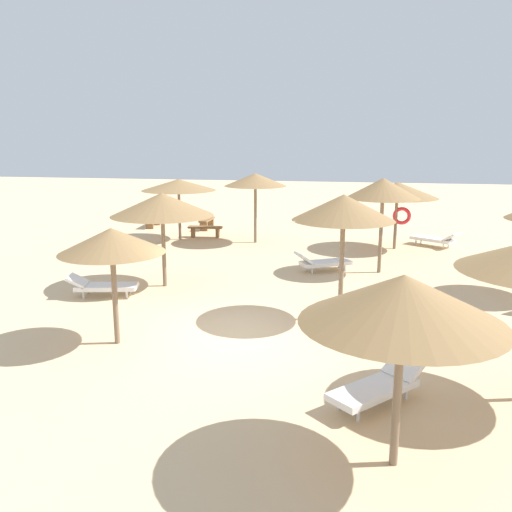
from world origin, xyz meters
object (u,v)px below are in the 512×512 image
at_px(lounger_3, 322,262).
at_px(bench_0, 207,222).
at_px(lounger_2, 102,286).
at_px(parasol_3, 383,189).
at_px(parasol_1, 403,300).
at_px(parasol_2, 162,205).
at_px(parasol_8, 255,180).
at_px(parasol_9, 179,185).
at_px(parasol_6, 112,241).
at_px(bench_2, 153,220).
at_px(parasol_7, 344,208).
at_px(parasol_4, 398,190).
at_px(lounger_1, 379,386).
at_px(bench_1, 205,230).
at_px(lounger_4, 436,239).

bearing_deg(lounger_3, bench_0, 129.11).
bearing_deg(lounger_2, parasol_3, 27.93).
distance_m(parasol_1, parasol_2, 10.22).
bearing_deg(parasol_8, parasol_9, 178.40).
relative_size(parasol_8, lounger_2, 1.44).
xyz_separation_m(parasol_6, bench_2, (-4.59, 14.54, -1.94)).
bearing_deg(lounger_2, parasol_2, 43.96).
distance_m(parasol_6, bench_2, 15.37).
bearing_deg(lounger_2, parasol_1, -41.89).
distance_m(parasol_7, lounger_2, 7.14).
relative_size(parasol_1, parasol_4, 0.87).
height_order(parasol_4, parasol_6, parasol_4).
distance_m(lounger_1, bench_0, 17.82).
xyz_separation_m(parasol_4, parasol_8, (-5.67, 0.27, 0.29)).
relative_size(parasol_1, lounger_2, 1.37).
bearing_deg(parasol_9, parasol_4, -2.34).
distance_m(parasol_4, bench_2, 11.88).
relative_size(parasol_4, lounger_3, 1.60).
xyz_separation_m(parasol_3, parasol_8, (-4.91, 4.24, -0.15)).
relative_size(parasol_4, parasol_9, 1.00).
distance_m(parasol_2, bench_2, 10.98).
distance_m(bench_1, bench_2, 3.91).
relative_size(parasol_1, parasol_8, 0.95).
height_order(parasol_3, bench_2, parasol_3).
xyz_separation_m(lounger_1, bench_2, (-10.14, 16.31, 0.03)).
bearing_deg(parasol_3, lounger_1, -92.34).
xyz_separation_m(parasol_8, bench_2, (-5.60, 2.92, -2.26)).
xyz_separation_m(parasol_7, parasol_9, (-7.08, 9.21, -0.43)).
xyz_separation_m(lounger_2, bench_2, (-2.70, 11.31, 0.04)).
xyz_separation_m(lounger_2, lounger_4, (10.23, 8.84, 0.00)).
relative_size(lounger_2, bench_1, 1.32).
bearing_deg(parasol_2, parasol_4, 43.32).
height_order(parasol_2, bench_0, parasol_2).
bearing_deg(parasol_6, parasol_2, 96.27).
distance_m(parasol_1, lounger_4, 16.00).
xyz_separation_m(parasol_3, parasol_6, (-5.92, -7.37, -0.47)).
distance_m(parasol_6, bench_1, 12.57).
height_order(parasol_7, parasol_8, parasol_7).
bearing_deg(bench_1, parasol_1, -66.13).
bearing_deg(lounger_1, bench_0, 114.52).
bearing_deg(lounger_3, lounger_1, -80.54).
bearing_deg(parasol_6, bench_2, 107.54).
bearing_deg(parasol_8, bench_1, 162.90).
bearing_deg(lounger_1, parasol_7, 100.25).
distance_m(parasol_8, parasol_9, 3.33).
bearing_deg(bench_0, lounger_1, -65.48).
bearing_deg(lounger_4, parasol_2, -139.69).
relative_size(bench_0, bench_2, 0.99).
bearing_deg(parasol_7, lounger_2, 173.77).
relative_size(parasol_2, bench_0, 2.01).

